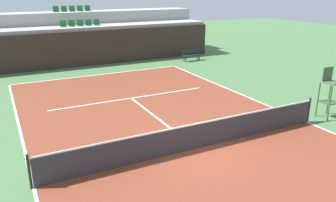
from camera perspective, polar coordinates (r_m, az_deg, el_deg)
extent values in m
plane|color=#477042|center=(12.12, 4.89, -8.01)|extent=(80.00, 80.00, 0.00)
cube|color=brown|center=(12.12, 4.89, -7.99)|extent=(11.00, 24.00, 0.01)
cube|color=white|center=(22.54, -11.35, 4.40)|extent=(11.00, 0.10, 0.00)
cube|color=white|center=(10.63, -21.73, -13.45)|extent=(0.10, 24.00, 0.00)
cube|color=white|center=(15.50, 22.31, -3.26)|extent=(0.10, 24.00, 0.00)
cube|color=white|center=(17.46, -6.23, 0.48)|extent=(8.26, 0.10, 0.00)
cube|color=white|center=(14.68, -1.70, -2.99)|extent=(0.10, 6.40, 0.00)
cube|color=#33231E|center=(25.19, -13.51, 8.61)|extent=(19.94, 0.30, 2.50)
cube|color=#9E9E99|center=(26.47, -14.25, 9.25)|extent=(19.94, 2.40, 2.71)
cube|color=#9E9E99|center=(28.72, -15.47, 10.77)|extent=(19.94, 2.40, 3.60)
cube|color=#1E6633|center=(26.04, -17.20, 11.91)|extent=(0.44, 0.44, 0.04)
cube|color=#1E6633|center=(26.22, -17.33, 12.43)|extent=(0.44, 0.04, 0.40)
cube|color=#1E6633|center=(26.16, -15.84, 12.06)|extent=(0.44, 0.44, 0.04)
cube|color=#1E6633|center=(26.33, -15.98, 12.57)|extent=(0.44, 0.04, 0.40)
cube|color=#1E6633|center=(26.29, -14.50, 12.20)|extent=(0.44, 0.44, 0.04)
cube|color=#1E6633|center=(26.46, -14.64, 12.71)|extent=(0.44, 0.04, 0.40)
cube|color=#1E6633|center=(26.43, -13.16, 12.33)|extent=(0.44, 0.44, 0.04)
cube|color=#1E6633|center=(26.60, -13.31, 12.84)|extent=(0.44, 0.04, 0.40)
cube|color=#1E6633|center=(26.59, -11.84, 12.46)|extent=(0.44, 0.44, 0.04)
cube|color=#1E6633|center=(26.76, -11.99, 12.96)|extent=(0.44, 0.04, 0.40)
cube|color=#1E6633|center=(28.32, -18.31, 14.12)|extent=(0.44, 0.44, 0.04)
cube|color=#1E6633|center=(28.51, -18.42, 14.58)|extent=(0.44, 0.04, 0.40)
cube|color=#1E6633|center=(28.43, -17.05, 14.26)|extent=(0.44, 0.44, 0.04)
cube|color=#1E6633|center=(28.61, -17.17, 14.71)|extent=(0.44, 0.04, 0.40)
cube|color=#1E6633|center=(28.55, -15.79, 14.38)|extent=(0.44, 0.44, 0.04)
cube|color=#1E6633|center=(28.73, -15.92, 14.84)|extent=(0.44, 0.04, 0.40)
cube|color=#1E6633|center=(28.68, -14.54, 14.50)|extent=(0.44, 0.44, 0.04)
cube|color=#1E6633|center=(28.87, -14.68, 14.95)|extent=(0.44, 0.04, 0.40)
cube|color=#1E6633|center=(28.83, -13.31, 14.61)|extent=(0.44, 0.44, 0.04)
cube|color=#1E6633|center=(29.01, -13.45, 15.06)|extent=(0.44, 0.04, 0.40)
cylinder|color=black|center=(10.37, -22.36, -10.98)|extent=(0.08, 0.08, 1.07)
cylinder|color=black|center=(15.35, 22.68, -1.38)|extent=(0.08, 0.08, 1.07)
cube|color=#333338|center=(11.92, 4.95, -5.99)|extent=(10.90, 0.02, 0.92)
cube|color=white|center=(11.73, 5.01, -3.83)|extent=(10.90, 0.04, 0.05)
cylinder|color=#334C2D|center=(15.75, 25.62, -0.41)|extent=(0.06, 0.06, 1.55)
cylinder|color=#334C2D|center=(16.10, 23.96, 0.21)|extent=(0.06, 0.06, 1.55)
cylinder|color=#334C2D|center=(16.63, 25.50, 0.55)|extent=(0.06, 0.06, 1.55)
cube|color=#334C2D|center=(16.21, 25.52, -0.17)|extent=(0.70, 0.60, 0.04)
cube|color=#3F5938|center=(15.98, 25.96, 2.80)|extent=(0.60, 0.60, 0.05)
cube|color=#3F5938|center=(16.07, 25.34, 4.17)|extent=(0.60, 0.04, 0.60)
cube|color=#232328|center=(26.34, 4.03, 7.74)|extent=(1.50, 0.40, 0.05)
cube|color=#232328|center=(26.45, 3.83, 8.27)|extent=(1.50, 0.04, 0.36)
cube|color=#2D2D33|center=(25.97, 3.03, 7.06)|extent=(0.06, 0.06, 0.42)
cube|color=#2D2D33|center=(26.58, 5.29, 7.28)|extent=(0.06, 0.06, 0.42)
cube|color=#2D2D33|center=(26.20, 2.72, 7.17)|extent=(0.06, 0.06, 0.42)
cube|color=#2D2D33|center=(26.81, 4.97, 7.39)|extent=(0.06, 0.06, 0.42)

